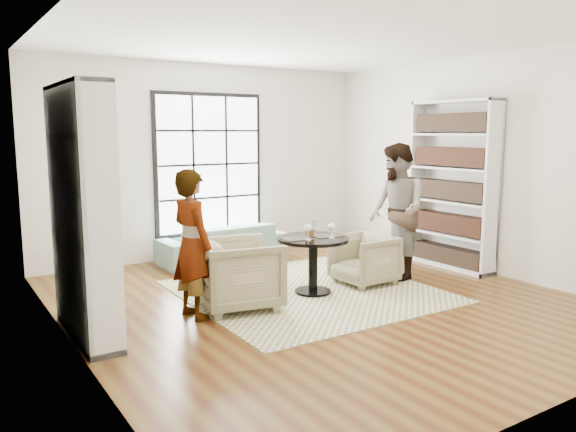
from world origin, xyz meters
TOP-DOWN VIEW (x-y plane):
  - ground at (0.00, 0.00)m, footprint 6.00×6.00m
  - room_shell at (0.00, 0.54)m, footprint 6.00×6.01m
  - rug at (0.08, 0.37)m, footprint 2.91×2.91m
  - pedestal_table at (0.10, 0.28)m, footprint 0.87×0.87m
  - sofa at (-0.05, 2.45)m, footprint 1.95×0.82m
  - armchair_left at (-0.93, 0.26)m, footprint 1.00×0.98m
  - armchair_right at (0.90, 0.27)m, footprint 0.72×0.70m
  - person_left at (-1.48, 0.26)m, footprint 0.46×0.62m
  - person_right at (1.45, 0.27)m, footprint 0.94×1.06m
  - placemat_left at (-0.12, 0.30)m, footprint 0.37×0.30m
  - placemat_right at (0.29, 0.26)m, footprint 0.37×0.30m
  - cutlery_left at (-0.12, 0.30)m, footprint 0.17×0.24m
  - cutlery_right at (0.29, 0.26)m, footprint 0.17×0.24m
  - wine_glass_left at (-0.05, 0.17)m, footprint 0.09×0.09m
  - wine_glass_right at (0.25, 0.11)m, footprint 0.09×0.09m
  - flower_centerpiece at (0.08, 0.32)m, footprint 0.19×0.16m

SIDE VIEW (x-z plane):
  - ground at x=0.00m, z-range 0.00..0.00m
  - rug at x=0.08m, z-range 0.00..0.01m
  - sofa at x=-0.05m, z-range 0.00..0.56m
  - armchair_right at x=0.90m, z-range 0.00..0.65m
  - armchair_left at x=-0.93m, z-range 0.00..0.79m
  - pedestal_table at x=0.10m, z-range 0.16..0.86m
  - placemat_left at x=-0.12m, z-range 0.70..0.70m
  - placemat_right at x=0.29m, z-range 0.70..0.70m
  - cutlery_left at x=-0.12m, z-range 0.70..0.71m
  - cutlery_right at x=0.29m, z-range 0.70..0.71m
  - person_left at x=-1.48m, z-range 0.00..1.58m
  - flower_centerpiece at x=0.08m, z-range 0.70..0.90m
  - wine_glass_right at x=0.25m, z-range 0.74..0.93m
  - wine_glass_left at x=-0.05m, z-range 0.74..0.93m
  - person_right at x=1.45m, z-range 0.00..1.82m
  - room_shell at x=0.00m, z-range -1.74..4.26m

